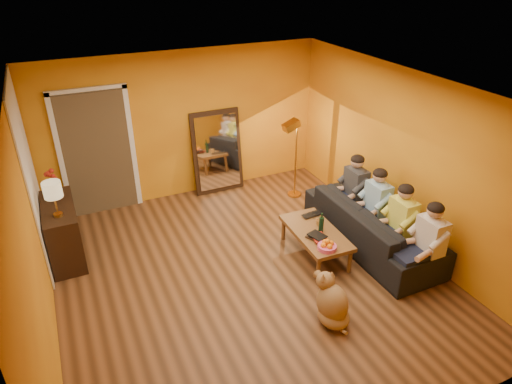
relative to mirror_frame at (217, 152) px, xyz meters
name	(u,v)px	position (x,y,z in m)	size (l,w,h in m)	color
room_shell	(236,181)	(-0.55, -2.26, 0.54)	(5.00, 5.50, 2.60)	brown
white_accent	(30,175)	(-3.04, -0.88, 0.54)	(0.02, 1.90, 2.58)	white
doorway_recess	(97,151)	(-2.05, 0.20, 0.29)	(1.06, 0.30, 2.10)	#3F2D19
door_jamb_left	(61,160)	(-2.62, 0.08, 0.29)	(0.08, 0.06, 2.20)	white
door_jamb_right	(133,148)	(-1.48, 0.08, 0.29)	(0.08, 0.06, 2.20)	white
door_header	(86,90)	(-2.05, 0.08, 1.36)	(1.22, 0.06, 0.08)	white
mirror_frame	(217,152)	(0.00, 0.00, 0.00)	(0.92, 0.06, 1.52)	black
mirror_glass	(218,152)	(0.00, -0.04, 0.00)	(0.78, 0.02, 1.36)	white
sideboard	(63,231)	(-2.79, -1.08, -0.34)	(0.44, 1.18, 0.85)	black
table_lamp	(55,199)	(-2.79, -1.38, 0.34)	(0.24, 0.24, 0.51)	beige
sofa	(372,225)	(1.45, -2.73, -0.41)	(0.94, 2.40, 0.70)	black
coffee_table	(315,243)	(0.54, -2.60, -0.55)	(0.62, 1.22, 0.42)	brown
floor_lamp	(296,160)	(1.17, -0.84, -0.04)	(0.30, 0.24, 1.44)	gold
dog	(333,299)	(0.01, -3.86, -0.42)	(0.37, 0.57, 0.68)	olive
person_far_left	(429,243)	(1.58, -3.73, -0.15)	(0.70, 0.44, 1.22)	beige
person_mid_left	(401,223)	(1.58, -3.18, -0.15)	(0.70, 0.44, 1.22)	#D1D145
person_mid_right	(377,206)	(1.58, -2.63, -0.15)	(0.70, 0.44, 1.22)	#85AFCF
person_far_right	(355,190)	(1.58, -2.08, -0.15)	(0.70, 0.44, 1.22)	#2F3034
fruit_bowl	(327,244)	(0.44, -3.05, -0.26)	(0.26, 0.26, 0.16)	#DE4E81
wine_bottle	(321,223)	(0.59, -2.65, -0.18)	(0.07, 0.07, 0.31)	black
tumbler	(319,222)	(0.66, -2.48, -0.29)	(0.10, 0.10, 0.09)	#B27F3F
laptop	(314,216)	(0.72, -2.25, -0.33)	(0.33, 0.22, 0.03)	black
book_lower	(312,240)	(0.36, -2.80, -0.33)	(0.19, 0.25, 0.02)	black
book_mid	(313,238)	(0.37, -2.79, -0.31)	(0.19, 0.26, 0.02)	#A42012
book_upper	(313,238)	(0.36, -2.81, -0.29)	(0.18, 0.25, 0.02)	black
vase	(55,193)	(-2.79, -0.83, 0.18)	(0.17, 0.17, 0.17)	black
flowers	(51,176)	(-2.79, -0.83, 0.45)	(0.17, 0.17, 0.48)	#A42012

